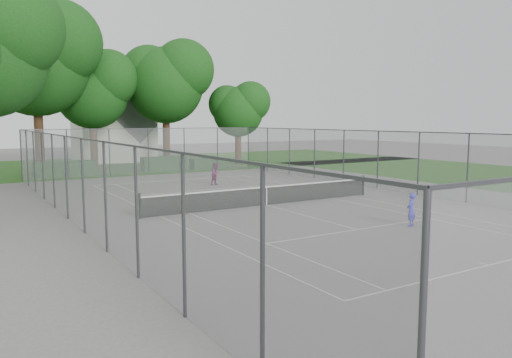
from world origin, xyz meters
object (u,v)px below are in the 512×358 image
house (114,125)px  woman_player (216,174)px  tennis_net (267,195)px  girl_player (411,210)px

house → woman_player: house is taller
woman_player → tennis_net: bearing=-115.5°
house → woman_player: bearing=-89.0°
tennis_net → girl_player: girl_player is taller
girl_player → woman_player: bearing=-108.3°
tennis_net → girl_player: 7.37m
tennis_net → house: 30.22m
house → woman_player: 22.03m
tennis_net → girl_player: (2.25, -7.02, 0.15)m
house → girl_player: 37.20m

